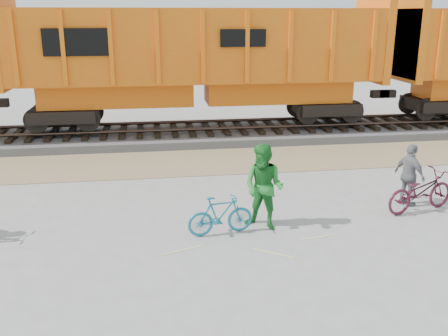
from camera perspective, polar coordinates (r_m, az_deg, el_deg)
The scene contains 9 objects.
ground at distance 11.16m, azimuth 0.11°, elevation -7.25°, with size 120.00×120.00×0.00m, color #9E9E99.
gravel_strip at distance 16.29m, azimuth -2.77°, elevation 0.69°, with size 120.00×3.00×0.02m, color #9D8461.
ballast_bed at distance 19.63m, azimuth -3.82°, elevation 3.93°, with size 120.00×4.00×0.30m, color slate.
track at distance 19.56m, azimuth -3.83°, elevation 4.86°, with size 120.00×2.60×0.24m.
hopper_car_center at distance 19.21m, azimuth -2.92°, elevation 12.30°, with size 14.00×3.13×4.65m.
bicycle_teal at distance 10.87m, azimuth -0.41°, elevation -5.41°, with size 0.41×1.47×0.88m, color #14728C.
bicycle_maroon at distance 13.01m, azimuth 21.53°, elevation -2.48°, with size 0.68×1.94×1.02m, color #4C1628.
person_man at distance 11.04m, azimuth 4.59°, elevation -2.18°, with size 0.94×0.73×1.93m, color #207629.
person_woman at distance 13.20m, azimuth 20.44°, elevation -0.78°, with size 0.93×0.39×1.59m, color slate.
Camera 1 is at (-1.52, -10.06, 4.59)m, focal length 40.00 mm.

